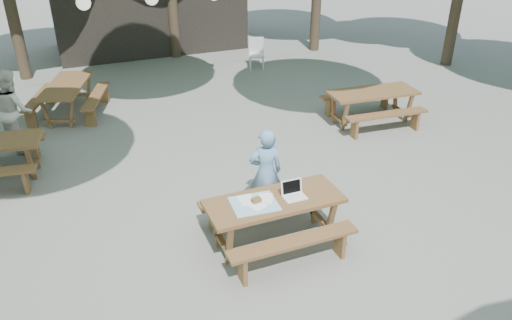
{
  "coord_description": "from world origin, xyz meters",
  "views": [
    {
      "loc": [
        -2.63,
        -6.63,
        4.64
      ],
      "look_at": [
        -0.07,
        -0.41,
        1.05
      ],
      "focal_mm": 35.0,
      "sensor_mm": 36.0,
      "label": 1
    }
  ],
  "objects": [
    {
      "name": "ground",
      "position": [
        0.0,
        0.0,
        0.0
      ],
      "size": [
        80.0,
        80.0,
        0.0
      ],
      "primitive_type": "plane",
      "color": "#63645F",
      "rests_on": "ground"
    },
    {
      "name": "pavilion",
      "position": [
        0.5,
        10.5,
        1.4
      ],
      "size": [
        6.0,
        3.0,
        2.8
      ],
      "primitive_type": "cube",
      "color": "black",
      "rests_on": "ground"
    },
    {
      "name": "main_picnic_table",
      "position": [
        -0.07,
        -1.11,
        0.39
      ],
      "size": [
        2.0,
        1.58,
        0.75
      ],
      "color": "brown",
      "rests_on": "ground"
    },
    {
      "name": "picnic_table_ne",
      "position": [
        3.81,
        2.13,
        0.39
      ],
      "size": [
        2.06,
        1.73,
        0.75
      ],
      "rotation": [
        0.0,
        0.0,
        -0.08
      ],
      "color": "brown",
      "rests_on": "ground"
    },
    {
      "name": "picnic_table_far_w",
      "position": [
        -2.53,
        5.24,
        0.39
      ],
      "size": [
        2.1,
        2.3,
        0.75
      ],
      "rotation": [
        0.0,
        0.0,
        1.25
      ],
      "color": "brown",
      "rests_on": "ground"
    },
    {
      "name": "woman",
      "position": [
        0.13,
        -0.31,
        0.74
      ],
      "size": [
        0.58,
        0.43,
        1.48
      ],
      "primitive_type": "imported",
      "rotation": [
        0.0,
        0.0,
        3.0
      ],
      "color": "#6692BA",
      "rests_on": "ground"
    },
    {
      "name": "second_person",
      "position": [
        -3.6,
        3.75,
        0.84
      ],
      "size": [
        0.9,
        1.0,
        1.68
      ],
      "primitive_type": "imported",
      "rotation": [
        0.0,
        0.0,
        1.96
      ],
      "color": "silver",
      "rests_on": "ground"
    },
    {
      "name": "plastic_chair",
      "position": [
        2.93,
        6.85,
        0.26
      ],
      "size": [
        0.56,
        0.56,
        0.9
      ],
      "rotation": [
        0.0,
        0.0,
        -0.34
      ],
      "color": "silver",
      "rests_on": "ground"
    },
    {
      "name": "laptop",
      "position": [
        0.22,
        -1.13,
        0.81
      ],
      "size": [
        0.33,
        0.26,
        0.24
      ],
      "rotation": [
        0.0,
        0.0,
        -0.0
      ],
      "color": "white",
      "rests_on": "main_picnic_table"
    },
    {
      "name": "tabletop_clutter",
      "position": [
        -0.38,
        -1.11,
        0.76
      ],
      "size": [
        0.7,
        0.6,
        0.08
      ],
      "color": "#3B90CA",
      "rests_on": "main_picnic_table"
    }
  ]
}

